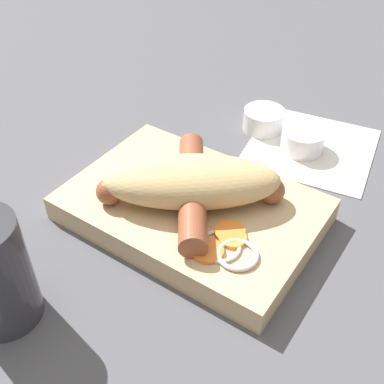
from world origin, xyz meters
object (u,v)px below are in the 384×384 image
at_px(bread_roll, 188,183).
at_px(food_tray, 192,209).
at_px(sausage, 191,191).
at_px(condiment_cup_far, 263,121).
at_px(condiment_cup_near, 303,142).

bearing_deg(bread_roll, food_tray, -111.94).
distance_m(sausage, condiment_cup_far, 0.21).
relative_size(condiment_cup_near, condiment_cup_far, 1.00).
bearing_deg(condiment_cup_far, food_tray, 95.62).
distance_m(food_tray, sausage, 0.03).
bearing_deg(condiment_cup_far, condiment_cup_near, 166.55).
bearing_deg(food_tray, condiment_cup_near, -103.45).
xyz_separation_m(bread_roll, condiment_cup_far, (0.02, -0.21, -0.04)).
bearing_deg(condiment_cup_near, condiment_cup_far, -13.45).
xyz_separation_m(food_tray, sausage, (-0.00, 0.00, 0.03)).
xyz_separation_m(food_tray, condiment_cup_near, (-0.04, -0.19, -0.00)).
relative_size(sausage, condiment_cup_near, 3.00).
xyz_separation_m(sausage, condiment_cup_far, (0.02, -0.21, -0.03)).
height_order(bread_roll, sausage, bread_roll).
bearing_deg(sausage, food_tray, -81.81).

